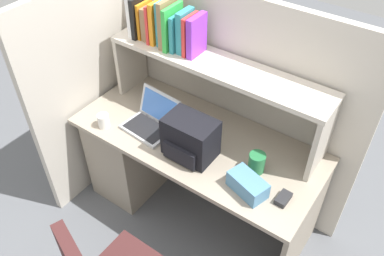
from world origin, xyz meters
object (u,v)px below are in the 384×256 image
laptop (152,120)px  computer_mouse (283,198)px  snack_canister (257,163)px  tissue_box (248,185)px  backpack (190,138)px  paper_cup (104,121)px

laptop → computer_mouse: laptop is taller
snack_canister → tissue_box: bearing=-78.0°
snack_canister → laptop: bearing=-176.0°
tissue_box → backpack: bearing=-170.2°
computer_mouse → backpack: bearing=-177.8°
backpack → computer_mouse: bearing=0.1°
laptop → backpack: 0.36m
backpack → computer_mouse: size_ratio=2.88×
computer_mouse → snack_canister: snack_canister is taller
backpack → snack_canister: size_ratio=2.45×
backpack → tissue_box: backpack is taller
snack_canister → paper_cup: bearing=-166.9°
backpack → paper_cup: size_ratio=3.23×
backpack → snack_canister: backpack is taller
paper_cup → tissue_box: size_ratio=0.42×
computer_mouse → snack_canister: bearing=156.3°
backpack → tissue_box: 0.43m
paper_cup → snack_canister: snack_canister is taller
backpack → tissue_box: size_ratio=1.36×
computer_mouse → tissue_box: bearing=-161.9°
laptop → paper_cup: bearing=-144.8°
backpack → tissue_box: bearing=-7.3°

